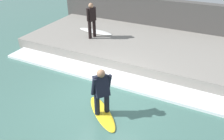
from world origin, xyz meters
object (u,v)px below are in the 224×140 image
at_px(surfboard_riding, 102,113).
at_px(surfer_riding, 102,90).
at_px(surfboard_waiting_near, 95,31).
at_px(surfer_waiting_near, 92,19).

distance_m(surfboard_riding, surfer_riding, 0.85).
relative_size(surfboard_riding, surfboard_waiting_near, 0.82).
xyz_separation_m(surfer_riding, surfer_waiting_near, (3.98, 2.62, 0.52)).
distance_m(surfboard_riding, surfer_waiting_near, 4.96).
relative_size(surfer_riding, surfer_waiting_near, 0.92).
xyz_separation_m(surfboard_riding, surfer_riding, (0.00, 0.00, 0.85)).
bearing_deg(surfboard_waiting_near, surfer_waiting_near, -161.95).
height_order(surfboard_riding, surfer_riding, surfer_riding).
distance_m(surfboard_riding, surfboard_waiting_near, 5.48).
distance_m(surfer_riding, surfer_waiting_near, 4.80).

